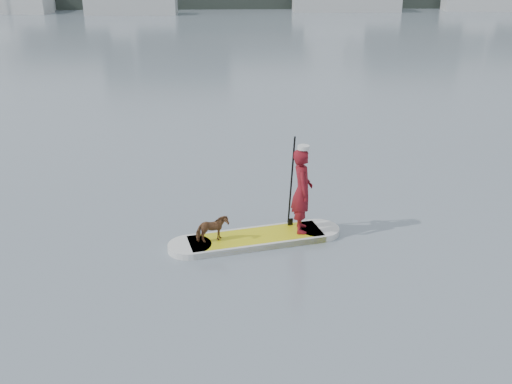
{
  "coord_description": "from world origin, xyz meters",
  "views": [
    {
      "loc": [
        -3.23,
        -12.43,
        4.9
      ],
      "look_at": [
        -2.77,
        -2.93,
        1.0
      ],
      "focal_mm": 40.0,
      "sensor_mm": 36.0,
      "label": 1
    }
  ],
  "objects_px": {
    "sailboat_c": "(131,5)",
    "sailboat_b": "(7,4)",
    "paddleboard": "(256,239)",
    "paddler": "(302,191)",
    "sailboat_f": "(492,1)",
    "dog": "(212,229)"
  },
  "relations": [
    {
      "from": "paddler",
      "to": "dog",
      "type": "bearing_deg",
      "value": 104.72
    },
    {
      "from": "paddleboard",
      "to": "paddler",
      "type": "bearing_deg",
      "value": 0.0
    },
    {
      "from": "dog",
      "to": "sailboat_b",
      "type": "height_order",
      "value": "sailboat_b"
    },
    {
      "from": "paddleboard",
      "to": "paddler",
      "type": "xyz_separation_m",
      "value": [
        0.86,
        0.2,
        0.87
      ]
    },
    {
      "from": "dog",
      "to": "sailboat_b",
      "type": "distance_m",
      "value": 53.88
    },
    {
      "from": "sailboat_f",
      "to": "dog",
      "type": "bearing_deg",
      "value": -110.86
    },
    {
      "from": "paddleboard",
      "to": "sailboat_c",
      "type": "xyz_separation_m",
      "value": [
        -9.58,
        47.48,
        0.84
      ]
    },
    {
      "from": "sailboat_f",
      "to": "sailboat_c",
      "type": "bearing_deg",
      "value": -168.59
    },
    {
      "from": "paddler",
      "to": "sailboat_f",
      "type": "bearing_deg",
      "value": -25.52
    },
    {
      "from": "sailboat_f",
      "to": "paddler",
      "type": "bearing_deg",
      "value": -109.55
    },
    {
      "from": "sailboat_c",
      "to": "sailboat_b",
      "type": "bearing_deg",
      "value": 171.15
    },
    {
      "from": "paddler",
      "to": "sailboat_b",
      "type": "distance_m",
      "value": 54.19
    },
    {
      "from": "sailboat_b",
      "to": "sailboat_f",
      "type": "relative_size",
      "value": 0.85
    },
    {
      "from": "paddleboard",
      "to": "sailboat_b",
      "type": "bearing_deg",
      "value": 100.61
    },
    {
      "from": "paddler",
      "to": "sailboat_c",
      "type": "relative_size",
      "value": 0.13
    },
    {
      "from": "paddleboard",
      "to": "paddler",
      "type": "distance_m",
      "value": 1.24
    },
    {
      "from": "sailboat_b",
      "to": "sailboat_c",
      "type": "bearing_deg",
      "value": -1.05
    },
    {
      "from": "sailboat_b",
      "to": "sailboat_c",
      "type": "xyz_separation_m",
      "value": [
        12.2,
        -1.95,
        0.05
      ]
    },
    {
      "from": "sailboat_b",
      "to": "sailboat_c",
      "type": "height_order",
      "value": "sailboat_b"
    },
    {
      "from": "dog",
      "to": "sailboat_f",
      "type": "bearing_deg",
      "value": -48.68
    },
    {
      "from": "paddler",
      "to": "sailboat_c",
      "type": "height_order",
      "value": "sailboat_c"
    },
    {
      "from": "paddleboard",
      "to": "dog",
      "type": "xyz_separation_m",
      "value": [
        -0.8,
        -0.19,
        0.31
      ]
    }
  ]
}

